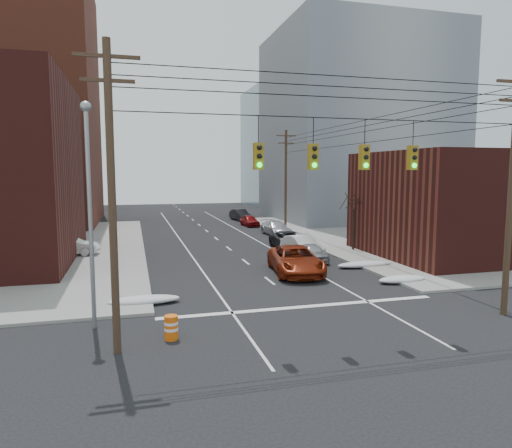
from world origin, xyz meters
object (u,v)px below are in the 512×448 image
parked_car_e (250,221)px  lot_car_b (42,246)px  red_pickup (296,260)px  parked_car_f (240,215)px  parked_car_a (313,252)px  lot_car_d (31,238)px  parked_car_d (276,228)px  parked_car_c (290,240)px  construction_barrel (171,327)px  lot_car_a (70,246)px  parked_car_b (302,246)px

parked_car_e → lot_car_b: size_ratio=0.69×
red_pickup → parked_car_f: 32.52m
parked_car_a → lot_car_d: size_ratio=0.89×
parked_car_d → lot_car_d: size_ratio=1.20×
parked_car_c → construction_barrel: parked_car_c is taller
parked_car_d → construction_barrel: parked_car_d is taller
lot_car_d → lot_car_b: bearing=-141.9°
parked_car_d → parked_car_f: (-0.32, 14.95, 0.01)m
red_pickup → lot_car_d: size_ratio=1.48×
lot_car_b → construction_barrel: (7.98, -19.51, -0.44)m
parked_car_e → lot_car_d: (-22.05, -10.51, 0.21)m
red_pickup → lot_car_a: (-14.77, 9.89, -0.01)m
parked_car_c → lot_car_d: 22.20m
lot_car_a → construction_barrel: 20.50m
red_pickup → parked_car_a: red_pickup is taller
red_pickup → construction_barrel: red_pickup is taller
lot_car_d → parked_car_b: bearing=-95.3°
lot_car_a → construction_barrel: size_ratio=4.49×
parked_car_f → parked_car_a: bearing=-100.5°
parked_car_f → red_pickup: bearing=-104.8°
parked_car_b → parked_car_c: size_ratio=0.92×
parked_car_f → lot_car_d: (-22.41, -17.17, 0.12)m
lot_car_a → parked_car_d: bearing=-61.7°
parked_car_c → lot_car_b: lot_car_b is taller
parked_car_f → lot_car_b: (-20.56, -22.46, 0.18)m
parked_car_b → parked_car_d: size_ratio=0.94×
parked_car_b → construction_barrel: bearing=-132.8°
parked_car_b → lot_car_d: 23.16m
parked_car_a → parked_car_b: parked_car_b is taller
construction_barrel → parked_car_b: bearing=53.6°
lot_car_b → parked_car_f: bearing=-66.9°
parked_car_c → parked_car_a: bearing=-93.7°
parked_car_a → parked_car_c: (0.21, 5.48, 0.08)m
red_pickup → construction_barrel: 13.03m
parked_car_c → parked_car_f: size_ratio=1.14×
parked_car_b → parked_car_f: bearing=80.9°
parked_car_a → construction_barrel: parked_car_a is taller
parked_car_b → parked_car_c: bearing=80.2°
lot_car_d → construction_barrel: lot_car_d is taller
red_pickup → parked_car_b: red_pickup is taller
parked_car_a → construction_barrel: bearing=-128.0°
parked_car_d → parked_car_e: parked_car_d is taller
parked_car_e → parked_car_c: bearing=-96.7°
lot_car_d → parked_car_a: bearing=-100.0°
parked_car_b → parked_car_f: parked_car_b is taller
parked_car_b → lot_car_d: size_ratio=1.12×
parked_car_e → red_pickup: bearing=-102.1°
lot_car_d → parked_car_f: bearing=-33.7°
lot_car_d → construction_barrel: bearing=-139.6°
construction_barrel → red_pickup: bearing=48.1°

